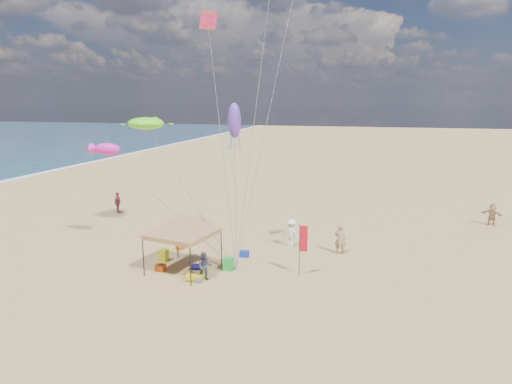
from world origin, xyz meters
TOP-DOWN VIEW (x-y plane):
  - ground at (0.00, 0.00)m, footprint 280.00×280.00m
  - canopy_tent at (-3.28, -0.35)m, footprint 6.08×6.08m
  - feather_flag at (3.21, 0.67)m, footprint 0.43×0.11m
  - cooler_red at (-4.53, -0.73)m, footprint 0.54×0.38m
  - cooler_blue at (-0.65, 2.65)m, footprint 0.54×0.38m
  - bag_navy at (-2.66, -0.10)m, footprint 0.69×0.54m
  - bag_orange at (-4.99, 2.93)m, footprint 0.54×0.69m
  - chair_green at (-0.93, 0.41)m, footprint 0.50×0.50m
  - chair_yellow at (-5.09, 0.74)m, footprint 0.50×0.50m
  - crate_grey at (-1.86, -1.67)m, footprint 0.34×0.30m
  - beach_cart at (-2.15, -1.54)m, footprint 0.90×0.50m
  - person_near_a at (4.92, 4.73)m, footprint 0.69×0.46m
  - person_near_b at (-1.66, -1.30)m, footprint 0.90×0.79m
  - person_near_c at (1.77, 5.28)m, footprint 1.34×1.02m
  - person_far_a at (-13.99, 10.11)m, footprint 0.55×1.09m
  - person_far_c at (15.57, 14.07)m, footprint 1.63×1.22m
  - turtle_kite at (-8.50, 5.64)m, footprint 3.17×2.88m
  - fish_kite at (-9.44, 2.35)m, footprint 1.89×1.17m
  - squid_kite at (-1.98, 5.08)m, footprint 1.04×1.04m
  - stunt_kite_pink at (-6.21, 11.96)m, footprint 1.40×1.33m

SIDE VIEW (x-z plane):
  - ground at x=0.00m, z-range 0.00..0.00m
  - crate_grey at x=-1.86m, z-range 0.00..0.28m
  - bag_navy at x=-2.66m, z-range 0.00..0.36m
  - bag_orange at x=-4.99m, z-range 0.00..0.36m
  - cooler_red at x=-4.53m, z-range 0.00..0.38m
  - cooler_blue at x=-0.65m, z-range 0.00..0.38m
  - beach_cart at x=-2.15m, z-range 0.08..0.32m
  - chair_green at x=-0.93m, z-range 0.00..0.70m
  - chair_yellow at x=-5.09m, z-range 0.00..0.70m
  - person_near_b at x=-1.66m, z-range 0.00..1.55m
  - person_far_c at x=15.57m, z-range 0.00..1.71m
  - person_far_a at x=-13.99m, z-range 0.00..1.78m
  - person_near_c at x=1.77m, z-range 0.00..1.84m
  - person_near_a at x=4.92m, z-range 0.00..1.89m
  - feather_flag at x=3.21m, z-range 0.49..3.35m
  - canopy_tent at x=-3.28m, z-range 1.27..5.09m
  - fish_kite at x=-9.44m, z-range 5.96..6.75m
  - turtle_kite at x=-8.50m, z-range 7.36..8.22m
  - squid_kite at x=-1.98m, z-range 6.98..9.21m
  - stunt_kite_pink at x=-6.21m, z-range 14.74..15.97m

